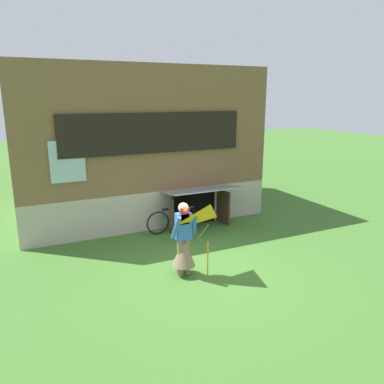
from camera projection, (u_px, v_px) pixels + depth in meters
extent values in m
plane|color=#3D6B28|center=(202.00, 269.00, 8.89)|extent=(60.00, 60.00, 0.00)
cube|color=#ADA393|center=(132.00, 192.00, 13.54)|extent=(7.60, 4.95, 1.17)
cube|color=brown|center=(129.00, 124.00, 12.95)|extent=(7.60, 4.95, 3.63)
cube|color=black|center=(155.00, 133.00, 10.77)|extent=(5.35, 0.08, 1.13)
cube|color=#9EB7C6|center=(155.00, 133.00, 10.79)|extent=(5.19, 0.04, 1.01)
cube|color=#9EB7C6|center=(67.00, 161.00, 9.92)|extent=(0.90, 0.06, 1.10)
cube|color=black|center=(195.00, 208.00, 11.90)|extent=(1.40, 0.03, 1.05)
cube|color=#3D2B1E|center=(173.00, 214.00, 11.30)|extent=(0.34, 0.66, 1.05)
cube|color=#3D2B1E|center=(223.00, 207.00, 12.01)|extent=(0.12, 0.70, 1.05)
cube|color=gray|center=(202.00, 190.00, 11.26)|extent=(2.27, 1.09, 0.18)
cylinder|color=#7F6B51|center=(180.00, 258.00, 8.47)|extent=(0.14, 0.14, 0.85)
cylinder|color=#7F6B51|center=(187.00, 256.00, 8.54)|extent=(0.14, 0.14, 0.85)
cone|color=#7F6B51|center=(184.00, 252.00, 8.47)|extent=(0.52, 0.52, 0.64)
cube|color=#3366B7|center=(183.00, 226.00, 8.32)|extent=(0.34, 0.20, 0.60)
cylinder|color=#3366B7|center=(176.00, 228.00, 8.14)|extent=(0.17, 0.34, 0.56)
cylinder|color=#3366B7|center=(195.00, 225.00, 8.32)|extent=(0.17, 0.34, 0.56)
cube|color=maroon|center=(185.00, 216.00, 8.21)|extent=(0.20, 0.08, 0.36)
sphere|color=#D8AD8E|center=(183.00, 208.00, 8.22)|extent=(0.23, 0.23, 0.23)
pyramid|color=orange|center=(210.00, 221.00, 7.98)|extent=(0.91, 0.70, 0.58)
cylinder|color=beige|center=(203.00, 232.00, 8.28)|extent=(0.01, 0.51, 0.51)
cylinder|color=orange|center=(208.00, 259.00, 8.43)|extent=(0.03, 0.03, 0.83)
torus|color=black|center=(187.00, 218.00, 11.43)|extent=(0.69, 0.05, 0.69)
torus|color=black|center=(158.00, 223.00, 11.03)|extent=(0.69, 0.05, 0.69)
cylinder|color=#287A3D|center=(173.00, 215.00, 11.19)|extent=(0.71, 0.04, 0.04)
cylinder|color=#287A3D|center=(173.00, 219.00, 11.21)|extent=(0.77, 0.05, 0.28)
cylinder|color=#287A3D|center=(165.00, 216.00, 11.09)|extent=(0.04, 0.04, 0.39)
cube|color=black|center=(165.00, 210.00, 11.04)|extent=(0.20, 0.08, 0.05)
cylinder|color=#287A3D|center=(187.00, 208.00, 11.35)|extent=(0.44, 0.03, 0.03)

